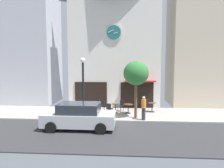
# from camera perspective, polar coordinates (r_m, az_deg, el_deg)

# --- Properties ---
(ground_plane) EXTENTS (27.58, 9.92, 0.13)m
(ground_plane) POSITION_cam_1_polar(r_m,az_deg,el_deg) (13.89, -3.21, -10.77)
(ground_plane) COLOR gray
(clock_building) EXTENTS (8.37, 3.20, 12.19)m
(clock_building) POSITION_cam_1_polar(r_m,az_deg,el_deg) (19.38, 0.70, 12.62)
(clock_building) COLOR silver
(clock_building) RESTS_ON ground_plane
(neighbor_building_left) EXTENTS (5.07, 4.34, 14.40)m
(neighbor_building_left) POSITION_cam_1_polar(r_m,az_deg,el_deg) (22.84, -22.00, 13.42)
(neighbor_building_left) COLOR #B2B2BC
(neighbor_building_left) RESTS_ON ground_plane
(neighbor_building_right) EXTENTS (6.36, 4.30, 14.74)m
(neighbor_building_right) POSITION_cam_1_polar(r_m,az_deg,el_deg) (21.96, 24.51, 14.13)
(neighbor_building_right) COLOR beige
(neighbor_building_right) RESTS_ON ground_plane
(street_lamp) EXTENTS (0.36, 0.36, 4.34)m
(street_lamp) POSITION_cam_1_polar(r_m,az_deg,el_deg) (14.66, -8.12, -1.08)
(street_lamp) COLOR black
(street_lamp) RESTS_ON ground_plane
(street_tree) EXTENTS (1.82, 1.64, 4.12)m
(street_tree) POSITION_cam_1_polar(r_m,az_deg,el_deg) (14.61, 6.79, 2.89)
(street_tree) COLOR brown
(street_tree) RESTS_ON ground_plane
(cafe_table_leftmost) EXTENTS (0.68, 0.68, 0.73)m
(cafe_table_leftmost) POSITION_cam_1_polar(r_m,az_deg,el_deg) (16.07, -9.40, -6.69)
(cafe_table_leftmost) COLOR black
(cafe_table_leftmost) RESTS_ON ground_plane
(cafe_table_near_door) EXTENTS (0.62, 0.62, 0.75)m
(cafe_table_near_door) POSITION_cam_1_polar(r_m,az_deg,el_deg) (16.79, -5.21, -6.15)
(cafe_table_near_door) COLOR black
(cafe_table_near_door) RESTS_ON ground_plane
(cafe_table_center_right) EXTENTS (0.63, 0.63, 0.75)m
(cafe_table_center_right) POSITION_cam_1_polar(r_m,az_deg,el_deg) (16.36, 1.00, -6.41)
(cafe_table_center_right) COLOR black
(cafe_table_center_right) RESTS_ON ground_plane
(cafe_table_near_curb) EXTENTS (0.78, 0.78, 0.73)m
(cafe_table_near_curb) POSITION_cam_1_polar(r_m,az_deg,el_deg) (16.23, 4.57, -6.37)
(cafe_table_near_curb) COLOR black
(cafe_table_near_curb) RESTS_ON ground_plane
(cafe_table_center_left) EXTENTS (0.64, 0.64, 0.76)m
(cafe_table_center_left) POSITION_cam_1_polar(r_m,az_deg,el_deg) (16.98, 11.21, -6.05)
(cafe_table_center_left) COLOR black
(cafe_table_center_left) RESTS_ON ground_plane
(cafe_chair_under_awning) EXTENTS (0.56, 0.56, 0.90)m
(cafe_chair_under_awning) POSITION_cam_1_polar(r_m,az_deg,el_deg) (15.39, -7.71, -7.10)
(cafe_chair_under_awning) COLOR black
(cafe_chair_under_awning) RESTS_ON ground_plane
(cafe_chair_mid_row) EXTENTS (0.53, 0.53, 0.90)m
(cafe_chair_mid_row) POSITION_cam_1_polar(r_m,az_deg,el_deg) (17.49, -4.17, -5.57)
(cafe_chair_mid_row) COLOR black
(cafe_chair_mid_row) RESTS_ON ground_plane
(cafe_chair_facing_wall) EXTENTS (0.41, 0.41, 0.90)m
(cafe_chair_facing_wall) POSITION_cam_1_polar(r_m,az_deg,el_deg) (16.86, -8.02, -6.01)
(cafe_chair_facing_wall) COLOR black
(cafe_chair_facing_wall) RESTS_ON ground_plane
(cafe_chair_facing_street) EXTENTS (0.49, 0.49, 0.90)m
(cafe_chair_facing_street) POSITION_cam_1_polar(r_m,az_deg,el_deg) (16.70, -2.52, -6.07)
(cafe_chair_facing_street) COLOR black
(cafe_chair_facing_street) RESTS_ON ground_plane
(cafe_chair_left_end) EXTENTS (0.56, 0.56, 0.90)m
(cafe_chair_left_end) POSITION_cam_1_polar(r_m,az_deg,el_deg) (17.00, 2.61, -5.87)
(cafe_chair_left_end) COLOR black
(cafe_chair_left_end) RESTS_ON ground_plane
(cafe_chair_right_end) EXTENTS (0.51, 0.51, 0.90)m
(cafe_chair_right_end) POSITION_cam_1_polar(r_m,az_deg,el_deg) (15.71, -0.80, -6.79)
(cafe_chair_right_end) COLOR black
(cafe_chair_right_end) RESTS_ON ground_plane
(pedestrian_orange) EXTENTS (0.44, 0.44, 1.67)m
(pedestrian_orange) POSITION_cam_1_polar(r_m,az_deg,el_deg) (14.38, 8.90, -6.63)
(pedestrian_orange) COLOR #2D2D38
(pedestrian_orange) RESTS_ON ground_plane
(parked_car_silver) EXTENTS (4.32, 2.06, 1.55)m
(parked_car_silver) POSITION_cam_1_polar(r_m,az_deg,el_deg) (12.50, -9.18, -8.93)
(parked_car_silver) COLOR #B7BABF
(parked_car_silver) RESTS_ON ground_plane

